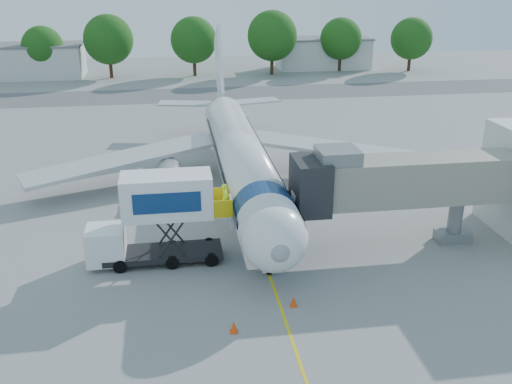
{
  "coord_description": "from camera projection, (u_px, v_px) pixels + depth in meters",
  "views": [
    {
      "loc": [
        -5.06,
        -38.01,
        16.4
      ],
      "look_at": [
        -0.02,
        -4.6,
        3.2
      ],
      "focal_mm": 40.0,
      "sensor_mm": 36.0,
      "label": 1
    }
  ],
  "objects": [
    {
      "name": "ground_tug",
      "position": [
        367.0,
        364.0,
        24.26
      ],
      "size": [
        3.91,
        2.85,
        1.4
      ],
      "rotation": [
        0.0,
        0.0,
        0.33
      ],
      "color": "white",
      "rests_on": "ground"
    },
    {
      "name": "outbuilding_right",
      "position": [
        323.0,
        53.0,
        100.87
      ],
      "size": [
        16.4,
        7.4,
        5.3
      ],
      "color": "silver",
      "rests_on": "ground"
    },
    {
      "name": "outbuilding_left",
      "position": [
        26.0,
        61.0,
        92.09
      ],
      "size": [
        18.4,
        8.4,
        5.3
      ],
      "color": "silver",
      "rests_on": "ground"
    },
    {
      "name": "jet_bridge",
      "position": [
        392.0,
        182.0,
        34.76
      ],
      "size": [
        13.9,
        3.2,
        6.6
      ],
      "color": "gray",
      "rests_on": "ground"
    },
    {
      "name": "tree_e",
      "position": [
        272.0,
        36.0,
        93.25
      ],
      "size": [
        8.15,
        8.15,
        10.39
      ],
      "color": "#382314",
      "rests_on": "ground"
    },
    {
      "name": "tree_d",
      "position": [
        194.0,
        40.0,
        92.36
      ],
      "size": [
        7.45,
        7.45,
        9.5
      ],
      "color": "#382314",
      "rests_on": "ground"
    },
    {
      "name": "tree_c",
      "position": [
        108.0,
        40.0,
        90.4
      ],
      "size": [
        7.84,
        7.84,
        9.99
      ],
      "color": "#382314",
      "rests_on": "ground"
    },
    {
      "name": "guidance_line",
      "position": [
        247.0,
        210.0,
        41.68
      ],
      "size": [
        0.15,
        70.0,
        0.01
      ],
      "primitive_type": "cube",
      "color": "yellow",
      "rests_on": "ground"
    },
    {
      "name": "catering_hiloader",
      "position": [
        157.0,
        220.0,
        33.36
      ],
      "size": [
        8.5,
        2.44,
        5.5
      ],
      "color": "black",
      "rests_on": "ground"
    },
    {
      "name": "ground",
      "position": [
        247.0,
        210.0,
        41.68
      ],
      "size": [
        160.0,
        160.0,
        0.0
      ],
      "primitive_type": "plane",
      "color": "gray",
      "rests_on": "ground"
    },
    {
      "name": "tree_b",
      "position": [
        43.0,
        47.0,
        90.34
      ],
      "size": [
        6.47,
        6.47,
        8.25
      ],
      "color": "#382314",
      "rests_on": "ground"
    },
    {
      "name": "safety_cone_a",
      "position": [
        294.0,
        301.0,
        29.7
      ],
      "size": [
        0.37,
        0.37,
        0.6
      ],
      "color": "#EC430C",
      "rests_on": "ground"
    },
    {
      "name": "tree_f",
      "position": [
        341.0,
        39.0,
        96.99
      ],
      "size": [
        7.04,
        7.04,
        8.97
      ],
      "color": "#382314",
      "rests_on": "ground"
    },
    {
      "name": "tree_g",
      "position": [
        411.0,
        39.0,
        97.12
      ],
      "size": [
        7.03,
        7.03,
        8.96
      ],
      "color": "#382314",
      "rests_on": "ground"
    },
    {
      "name": "taxiway_strip",
      "position": [
        207.0,
        94.0,
        80.36
      ],
      "size": [
        120.0,
        10.0,
        0.01
      ],
      "primitive_type": "cube",
      "color": "#59595B",
      "rests_on": "ground"
    },
    {
      "name": "aircraft",
      "position": [
        240.0,
        155.0,
        44.4
      ],
      "size": [
        34.17,
        37.73,
        11.35
      ],
      "color": "white",
      "rests_on": "ground"
    },
    {
      "name": "safety_cone_b",
      "position": [
        234.0,
        327.0,
        27.54
      ],
      "size": [
        0.41,
        0.41,
        0.65
      ],
      "color": "#EC430C",
      "rests_on": "ground"
    }
  ]
}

